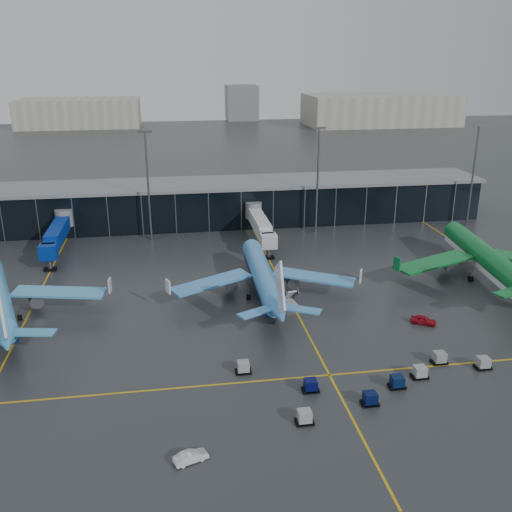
{
  "coord_description": "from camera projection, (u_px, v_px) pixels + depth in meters",
  "views": [
    {
      "loc": [
        -10.59,
        -80.71,
        41.7
      ],
      "look_at": [
        5.0,
        18.0,
        6.0
      ],
      "focal_mm": 40.0,
      "sensor_mm": 36.0,
      "label": 1
    }
  ],
  "objects": [
    {
      "name": "airliner_klm_near",
      "position": [
        262.0,
        262.0,
        102.38
      ],
      "size": [
        35.91,
        40.71,
        12.32
      ],
      "primitive_type": null,
      "rotation": [
        0.0,
        0.0,
        -0.02
      ],
      "color": "#428EDA",
      "rests_on": "ground"
    },
    {
      "name": "service_van_white",
      "position": [
        191.0,
        457.0,
        61.43
      ],
      "size": [
        4.02,
        2.53,
        1.25
      ],
      "primitive_type": "imported",
      "rotation": [
        0.0,
        0.0,
        1.92
      ],
      "color": "silver",
      "rests_on": "ground"
    },
    {
      "name": "taxi_lines",
      "position": [
        290.0,
        300.0,
        102.0
      ],
      "size": [
        220.0,
        120.0,
        0.02
      ],
      "color": "gold",
      "rests_on": "ground"
    },
    {
      "name": "terminal_pier",
      "position": [
        210.0,
        202.0,
        146.51
      ],
      "size": [
        142.0,
        17.0,
        10.7
      ],
      "color": "black",
      "rests_on": "ground"
    },
    {
      "name": "ground",
      "position": [
        243.0,
        331.0,
        90.66
      ],
      "size": [
        600.0,
        600.0,
        0.0
      ],
      "primitive_type": "plane",
      "color": "#282B2D",
      "rests_on": "ground"
    },
    {
      "name": "service_van_red",
      "position": [
        423.0,
        320.0,
        92.7
      ],
      "size": [
        4.3,
        3.52,
        1.38
      ],
      "primitive_type": "imported",
      "rotation": [
        0.0,
        0.0,
        1.02
      ],
      "color": "#A40C1A",
      "rests_on": "ground"
    },
    {
      "name": "baggage_carts",
      "position": [
        373.0,
        380.0,
        75.59
      ],
      "size": [
        35.5,
        13.92,
        1.7
      ],
      "color": "black",
      "rests_on": "ground"
    },
    {
      "name": "flood_masts",
      "position": [
        235.0,
        179.0,
        133.26
      ],
      "size": [
        203.0,
        0.5,
        25.5
      ],
      "color": "#595B60",
      "rests_on": "ground"
    },
    {
      "name": "distant_hangars",
      "position": [
        264.0,
        110.0,
        346.26
      ],
      "size": [
        260.0,
        71.0,
        22.0
      ],
      "color": "#B2AD99",
      "rests_on": "ground"
    },
    {
      "name": "jet_bridges",
      "position": [
        57.0,
        234.0,
        123.97
      ],
      "size": [
        94.0,
        27.5,
        7.2
      ],
      "color": "#595B60",
      "rests_on": "ground"
    },
    {
      "name": "airliner_aer_lingus",
      "position": [
        486.0,
        244.0,
        110.13
      ],
      "size": [
        44.47,
        49.28,
        13.82
      ],
      "primitive_type": null,
      "rotation": [
        0.0,
        0.0,
        -0.12
      ],
      "color": "#0D6D2C",
      "rests_on": "ground"
    },
    {
      "name": "mobile_airstair",
      "position": [
        289.0,
        302.0,
        99.07
      ],
      "size": [
        2.75,
        3.55,
        3.45
      ],
      "rotation": [
        0.0,
        0.0,
        0.18
      ],
      "color": "silver",
      "rests_on": "ground"
    }
  ]
}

